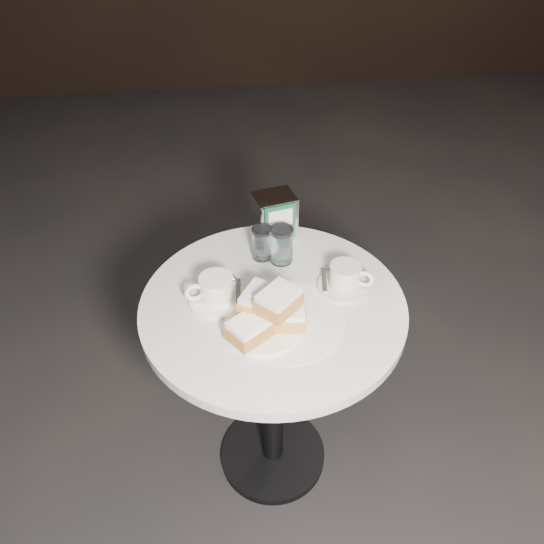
{
  "coord_description": "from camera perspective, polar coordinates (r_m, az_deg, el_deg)",
  "views": [
    {
      "loc": [
        -0.13,
        -1.01,
        1.7
      ],
      "look_at": [
        0.0,
        0.02,
        0.83
      ],
      "focal_mm": 35.0,
      "sensor_mm": 36.0,
      "label": 1
    }
  ],
  "objects": [
    {
      "name": "water_glass_right",
      "position": [
        1.49,
        1.0,
        2.88
      ],
      "size": [
        0.08,
        0.08,
        0.11
      ],
      "rotation": [
        0.0,
        0.0,
        -0.18
      ],
      "color": "white",
      "rests_on": "cafe_table"
    },
    {
      "name": "ground",
      "position": [
        1.98,
        0.08,
        -19.15
      ],
      "size": [
        7.0,
        7.0,
        0.0
      ],
      "primitive_type": "plane",
      "color": "black",
      "rests_on": "ground"
    },
    {
      "name": "napkin_dispenser",
      "position": [
        1.58,
        0.25,
        6.06
      ],
      "size": [
        0.14,
        0.12,
        0.14
      ],
      "rotation": [
        0.0,
        0.0,
        0.23
      ],
      "color": "silver",
      "rests_on": "cafe_table"
    },
    {
      "name": "coffee_cup_right",
      "position": [
        1.43,
        7.87,
        -0.68
      ],
      "size": [
        0.19,
        0.19,
        0.07
      ],
      "rotation": [
        0.0,
        0.0,
        -0.41
      ],
      "color": "beige",
      "rests_on": "cafe_table"
    },
    {
      "name": "beignet_plate",
      "position": [
        1.29,
        -0.56,
        -4.69
      ],
      "size": [
        0.25,
        0.25,
        0.13
      ],
      "rotation": [
        0.0,
        0.0,
        0.31
      ],
      "color": "white",
      "rests_on": "cafe_table"
    },
    {
      "name": "sugar_spill",
      "position": [
        1.34,
        1.38,
        -5.2
      ],
      "size": [
        0.36,
        0.36,
        0.0
      ],
      "primitive_type": "cylinder",
      "rotation": [
        0.0,
        0.0,
        0.2
      ],
      "color": "white",
      "rests_on": "cafe_table"
    },
    {
      "name": "coffee_cup_left",
      "position": [
        1.38,
        -6.05,
        -2.04
      ],
      "size": [
        0.18,
        0.18,
        0.08
      ],
      "rotation": [
        0.0,
        0.0,
        0.19
      ],
      "color": "white",
      "rests_on": "cafe_table"
    },
    {
      "name": "water_glass_left",
      "position": [
        1.51,
        -1.06,
        3.1
      ],
      "size": [
        0.08,
        0.08,
        0.1
      ],
      "rotation": [
        0.0,
        0.0,
        0.4
      ],
      "color": "silver",
      "rests_on": "cafe_table"
    },
    {
      "name": "cafe_table",
      "position": [
        1.53,
        0.1,
        -8.61
      ],
      "size": [
        0.7,
        0.7,
        0.74
      ],
      "color": "black",
      "rests_on": "ground"
    }
  ]
}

